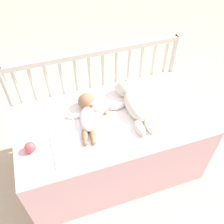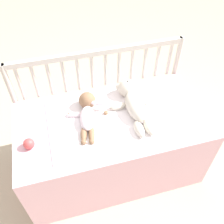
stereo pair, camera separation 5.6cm
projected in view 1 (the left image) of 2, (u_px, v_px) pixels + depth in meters
ground_plane at (112, 165)px, 1.98m from camera, size 12.00×12.00×0.00m
crib_mattress at (112, 145)px, 1.78m from camera, size 1.23×0.64×0.55m
crib_rail at (97, 79)px, 1.77m from camera, size 1.23×0.04×0.84m
blanket at (113, 116)px, 1.60m from camera, size 0.83×0.54×0.01m
teddy_bear at (132, 101)px, 1.63m from camera, size 0.31×0.46×0.13m
baby at (87, 113)px, 1.57m from camera, size 0.29×0.38×0.11m
toy_ball at (30, 147)px, 1.40m from camera, size 0.06×0.06×0.06m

